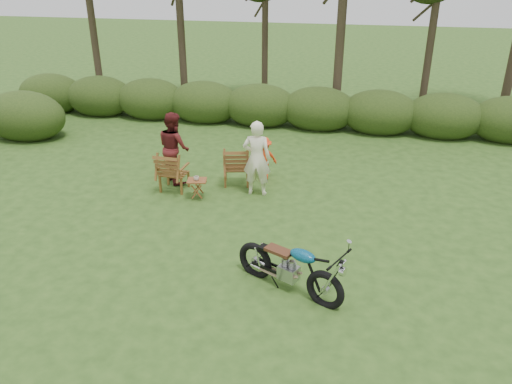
% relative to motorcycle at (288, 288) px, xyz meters
% --- Properties ---
extents(ground, '(80.00, 80.00, 0.00)m').
position_rel_motorcycle_xyz_m(ground, '(-0.47, 0.30, 0.00)').
color(ground, '#284617').
rests_on(ground, ground).
extents(tree_line, '(22.52, 11.62, 8.14)m').
position_rel_motorcycle_xyz_m(tree_line, '(0.03, 10.04, 3.81)').
color(tree_line, '#36291D').
rests_on(tree_line, ground).
extents(motorcycle, '(2.15, 1.55, 1.15)m').
position_rel_motorcycle_xyz_m(motorcycle, '(0.00, 0.00, 0.00)').
color(motorcycle, '#0D7CB1').
rests_on(motorcycle, ground).
extents(lawn_chair_right, '(0.86, 0.86, 1.03)m').
position_rel_motorcycle_xyz_m(lawn_chair_right, '(-1.99, 4.14, 0.00)').
color(lawn_chair_right, '#5D3317').
rests_on(lawn_chair_right, ground).
extents(lawn_chair_left, '(0.73, 0.73, 1.02)m').
position_rel_motorcycle_xyz_m(lawn_chair_left, '(-3.39, 3.47, 0.00)').
color(lawn_chair_left, brown).
rests_on(lawn_chair_left, ground).
extents(side_table, '(0.54, 0.48, 0.48)m').
position_rel_motorcycle_xyz_m(side_table, '(-2.68, 3.11, 0.24)').
color(side_table, brown).
rests_on(side_table, ground).
extents(cup, '(0.14, 0.14, 0.10)m').
position_rel_motorcycle_xyz_m(cup, '(-2.68, 3.08, 0.53)').
color(cup, beige).
rests_on(cup, side_table).
extents(adult_a, '(0.69, 0.47, 1.83)m').
position_rel_motorcycle_xyz_m(adult_a, '(-1.36, 3.67, 0.00)').
color(adult_a, '#F9F1CD').
rests_on(adult_a, ground).
extents(adult_b, '(1.11, 1.10, 1.80)m').
position_rel_motorcycle_xyz_m(adult_b, '(-3.56, 4.02, 0.00)').
color(adult_b, '#571819').
rests_on(adult_b, ground).
extents(child, '(0.84, 0.74, 1.12)m').
position_rel_motorcycle_xyz_m(child, '(-1.38, 4.61, 0.00)').
color(child, '#F23F16').
rests_on(child, ground).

